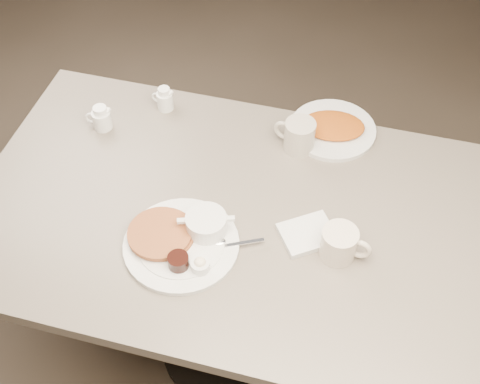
% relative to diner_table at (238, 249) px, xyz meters
% --- Properties ---
extents(room, '(7.04, 8.04, 2.84)m').
position_rel_diner_table_xyz_m(room, '(0.00, 0.00, 0.82)').
color(room, '#4C3F33').
rests_on(room, ground).
extents(diner_table, '(1.50, 0.90, 0.75)m').
position_rel_diner_table_xyz_m(diner_table, '(0.00, 0.00, 0.00)').
color(diner_table, slate).
rests_on(diner_table, ground).
extents(main_plate, '(0.41, 0.39, 0.07)m').
position_rel_diner_table_xyz_m(main_plate, '(-0.11, -0.13, 0.19)').
color(main_plate, silver).
rests_on(main_plate, diner_table).
extents(coffee_mug_near, '(0.14, 0.10, 0.09)m').
position_rel_diner_table_xyz_m(coffee_mug_near, '(0.29, -0.06, 0.22)').
color(coffee_mug_near, beige).
rests_on(coffee_mug_near, diner_table).
extents(napkin, '(0.18, 0.17, 0.02)m').
position_rel_diner_table_xyz_m(napkin, '(0.20, -0.03, 0.18)').
color(napkin, silver).
rests_on(napkin, diner_table).
extents(coffee_mug_far, '(0.14, 0.11, 0.10)m').
position_rel_diner_table_xyz_m(coffee_mug_far, '(0.11, 0.29, 0.22)').
color(coffee_mug_far, '#BDB4A4').
rests_on(coffee_mug_far, diner_table).
extents(creamer_left, '(0.09, 0.07, 0.08)m').
position_rel_diner_table_xyz_m(creamer_left, '(-0.50, 0.23, 0.21)').
color(creamer_left, white).
rests_on(creamer_left, diner_table).
extents(creamer_right, '(0.08, 0.07, 0.08)m').
position_rel_diner_table_xyz_m(creamer_right, '(-0.34, 0.36, 0.21)').
color(creamer_right, white).
rests_on(creamer_right, diner_table).
extents(hash_plate, '(0.30, 0.30, 0.04)m').
position_rel_diner_table_xyz_m(hash_plate, '(0.20, 0.39, 0.18)').
color(hash_plate, silver).
rests_on(hash_plate, diner_table).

